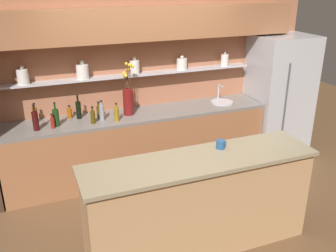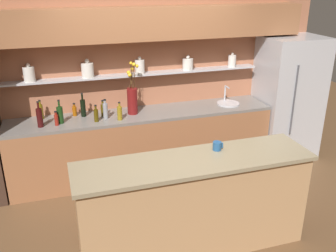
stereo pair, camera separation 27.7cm
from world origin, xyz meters
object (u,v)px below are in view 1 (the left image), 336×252
bottle_wine_2 (79,110)px  bottle_oil_4 (117,114)px  refrigerator (279,96)px  bottle_sauce_7 (70,113)px  bottle_oil_5 (99,111)px  bottle_wine_6 (35,121)px  bottle_oil_0 (93,117)px  bottle_spirit_1 (102,112)px  flower_vase (128,99)px  bottle_sauce_3 (53,122)px  bottle_wine_9 (56,117)px  coffee_mug (221,144)px  bottle_oil_8 (35,114)px  sink_fixture (222,101)px

bottle_wine_2 → bottle_oil_4: bearing=-32.6°
refrigerator → bottle_sauce_7: size_ratio=10.59×
bottle_oil_4 → bottle_oil_5: bearing=131.8°
bottle_wine_2 → bottle_wine_6: bottle_wine_6 is taller
refrigerator → bottle_oil_0: refrigerator is taller
bottle_spirit_1 → bottle_sauce_7: size_ratio=1.51×
bottle_oil_0 → flower_vase: bearing=16.9°
bottle_wine_2 → bottle_oil_4: size_ratio=1.32×
bottle_spirit_1 → bottle_oil_5: bottle_spirit_1 is taller
refrigerator → bottle_spirit_1: bearing=-179.6°
bottle_spirit_1 → bottle_oil_5: size_ratio=1.19×
bottle_spirit_1 → bottle_sauce_3: size_ratio=1.41×
bottle_spirit_1 → bottle_oil_5: (-0.02, 0.10, -0.02)m
bottle_wine_9 → bottle_oil_0: bearing=-10.1°
coffee_mug → bottle_wine_6: bearing=139.7°
flower_vase → bottle_spirit_1: size_ratio=2.66×
refrigerator → bottle_wine_9: refrigerator is taller
bottle_oil_0 → bottle_spirit_1: (0.13, 0.07, 0.02)m
bottle_oil_8 → sink_fixture: bearing=-3.8°
flower_vase → bottle_wine_9: flower_vase is taller
sink_fixture → bottle_sauce_3: sink_fixture is taller
bottle_oil_5 → bottle_oil_8: (-0.79, 0.13, 0.02)m
bottle_spirit_1 → bottle_wine_2: 0.32m
bottle_oil_0 → coffee_mug: bearing=-54.1°
bottle_spirit_1 → bottle_wine_2: bottle_wine_2 is taller
coffee_mug → bottle_wine_9: bearing=134.3°
bottle_sauce_3 → bottle_sauce_7: bottle_sauce_3 is taller
refrigerator → bottle_wine_2: size_ratio=5.78×
coffee_mug → bottle_sauce_3: bearing=136.5°
bottle_wine_9 → bottle_oil_8: bearing=135.3°
bottle_wine_2 → coffee_mug: bearing=-55.1°
sink_fixture → bottle_sauce_7: bearing=175.6°
refrigerator → bottle_oil_5: 2.79m
bottle_sauce_7 → bottle_wine_9: 0.30m
bottle_oil_8 → bottle_oil_5: bearing=-9.6°
coffee_mug → bottle_oil_5: bearing=119.8°
refrigerator → bottle_oil_4: size_ratio=7.64×
sink_fixture → bottle_wine_9: bearing=-178.5°
bottle_oil_5 → bottle_wine_6: bearing=-169.3°
flower_vase → bottle_oil_5: size_ratio=3.17×
bottle_wine_6 → bottle_wine_9: bottle_wine_6 is taller
bottle_oil_0 → bottle_wine_2: (-0.14, 0.25, 0.03)m
bottle_wine_2 → bottle_wine_6: bearing=-157.8°
flower_vase → coffee_mug: (0.52, -1.58, -0.07)m
bottle_sauce_7 → flower_vase: bearing=-11.3°
bottle_spirit_1 → bottle_wine_2: bearing=146.6°
bottle_oil_5 → bottle_sauce_7: bearing=160.1°
bottle_oil_0 → bottle_sauce_3: size_ratio=1.20×
bottle_oil_0 → coffee_mug: bottle_oil_0 is taller
flower_vase → bottle_oil_0: flower_vase is taller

